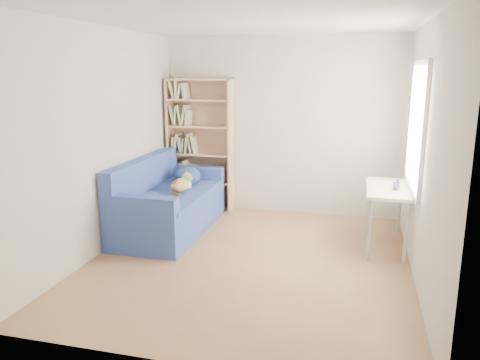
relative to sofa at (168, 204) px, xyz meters
name	(u,v)px	position (x,y,z in m)	size (l,w,h in m)	color
ground	(250,260)	(1.31, -0.76, -0.36)	(4.00, 4.00, 0.00)	#8F6141
room_shell	(260,115)	(1.41, -0.73, 1.27)	(3.54, 4.04, 2.62)	silver
sofa	(168,204)	(0.00, 0.00, 0.00)	(0.94, 1.96, 0.97)	navy
bookshelf	(201,151)	(0.11, 1.07, 0.55)	(1.00, 0.31, 1.99)	tan
desk	(387,194)	(2.80, 0.06, 0.30)	(0.49, 1.07, 0.75)	silver
pen_cup	(396,185)	(2.88, -0.06, 0.44)	(0.08, 0.08, 0.15)	white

